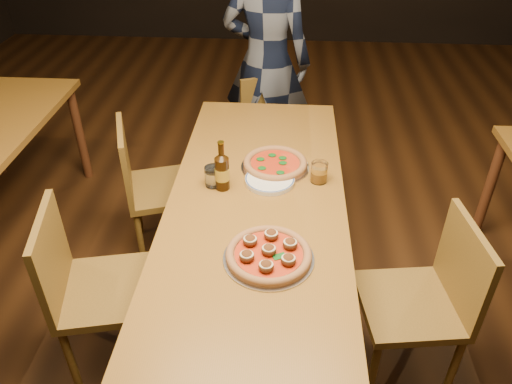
# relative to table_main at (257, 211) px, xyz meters

# --- Properties ---
(ground) EXTENTS (9.00, 9.00, 0.00)m
(ground) POSITION_rel_table_main_xyz_m (0.00, 0.00, -0.68)
(ground) COLOR black
(table_main) EXTENTS (0.80, 2.00, 0.75)m
(table_main) POSITION_rel_table_main_xyz_m (0.00, 0.00, 0.00)
(table_main) COLOR brown
(table_main) RESTS_ON ground
(chair_main_nw) EXTENTS (0.50, 0.50, 0.91)m
(chair_main_nw) POSITION_rel_table_main_xyz_m (-0.64, -0.32, -0.22)
(chair_main_nw) COLOR brown
(chair_main_nw) RESTS_ON ground
(chair_main_sw) EXTENTS (0.52, 0.52, 0.88)m
(chair_main_sw) POSITION_rel_table_main_xyz_m (-0.57, 0.50, -0.24)
(chair_main_sw) COLOR brown
(chair_main_sw) RESTS_ON ground
(chair_main_e) EXTENTS (0.47, 0.47, 0.88)m
(chair_main_e) POSITION_rel_table_main_xyz_m (0.68, -0.30, -0.24)
(chair_main_e) COLOR brown
(chair_main_e) RESTS_ON ground
(chair_end) EXTENTS (0.49, 0.49, 0.81)m
(chair_end) POSITION_rel_table_main_xyz_m (0.04, 1.20, -0.27)
(chair_end) COLOR brown
(chair_end) RESTS_ON ground
(pizza_meatball) EXTENTS (0.35, 0.35, 0.06)m
(pizza_meatball) POSITION_rel_table_main_xyz_m (0.07, -0.40, 0.10)
(pizza_meatball) COLOR #B7B7BF
(pizza_meatball) RESTS_ON table_main
(pizza_margherita) EXTENTS (0.34, 0.34, 0.04)m
(pizza_margherita) POSITION_rel_table_main_xyz_m (0.07, 0.27, 0.09)
(pizza_margherita) COLOR #B7B7BF
(pizza_margherita) RESTS_ON table_main
(plate_stack) EXTENTS (0.24, 0.24, 0.02)m
(plate_stack) POSITION_rel_table_main_xyz_m (0.05, 0.13, 0.08)
(plate_stack) COLOR white
(plate_stack) RESTS_ON table_main
(beer_bottle) EXTENTS (0.07, 0.07, 0.24)m
(beer_bottle) POSITION_rel_table_main_xyz_m (-0.16, 0.07, 0.16)
(beer_bottle) COLOR black
(beer_bottle) RESTS_ON table_main
(water_glass) EXTENTS (0.08, 0.08, 0.10)m
(water_glass) POSITION_rel_table_main_xyz_m (-0.21, 0.09, 0.12)
(water_glass) COLOR white
(water_glass) RESTS_ON table_main
(amber_glass) EXTENTS (0.08, 0.08, 0.10)m
(amber_glass) POSITION_rel_table_main_xyz_m (0.28, 0.16, 0.12)
(amber_glass) COLOR #AE6813
(amber_glass) RESTS_ON table_main
(diner) EXTENTS (0.68, 0.51, 1.68)m
(diner) POSITION_rel_table_main_xyz_m (-0.03, 1.46, 0.16)
(diner) COLOR black
(diner) RESTS_ON ground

